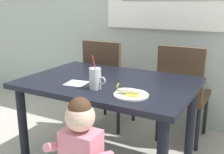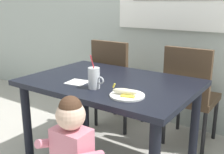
% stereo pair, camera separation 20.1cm
% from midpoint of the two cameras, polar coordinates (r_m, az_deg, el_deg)
% --- Properties ---
extents(dining_table, '(1.32, 0.91, 0.74)m').
position_cam_midpoint_polar(dining_table, '(2.17, -3.39, -3.36)').
color(dining_table, black).
rests_on(dining_table, ground).
extents(dining_chair_left, '(0.44, 0.44, 0.96)m').
position_cam_midpoint_polar(dining_chair_left, '(2.91, -2.98, -0.51)').
color(dining_chair_left, '#4C3826').
rests_on(dining_chair_left, ground).
extents(dining_chair_right, '(0.44, 0.44, 0.96)m').
position_cam_midpoint_polar(dining_chair_right, '(2.65, 12.34, -2.47)').
color(dining_chair_right, '#4C3826').
rests_on(dining_chair_right, ground).
extents(toddler_standing, '(0.33, 0.24, 0.84)m').
position_cam_midpoint_polar(toddler_standing, '(1.63, -10.12, -14.65)').
color(toddler_standing, '#3F4760').
rests_on(toddler_standing, ground).
extents(milk_cup, '(0.13, 0.09, 0.25)m').
position_cam_midpoint_polar(milk_cup, '(1.92, -6.49, -0.61)').
color(milk_cup, silver).
rests_on(milk_cup, dining_table).
extents(snack_plate, '(0.23, 0.23, 0.01)m').
position_cam_midpoint_polar(snack_plate, '(1.79, 0.80, -3.80)').
color(snack_plate, white).
rests_on(snack_plate, dining_table).
extents(peeled_banana, '(0.18, 0.12, 0.07)m').
position_cam_midpoint_polar(peeled_banana, '(1.78, 0.37, -3.07)').
color(peeled_banana, '#F4EAC6').
rests_on(peeled_banana, snack_plate).
extents(paper_napkin, '(0.17, 0.17, 0.00)m').
position_cam_midpoint_polar(paper_napkin, '(2.08, -10.23, -1.35)').
color(paper_napkin, white).
rests_on(paper_napkin, dining_table).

